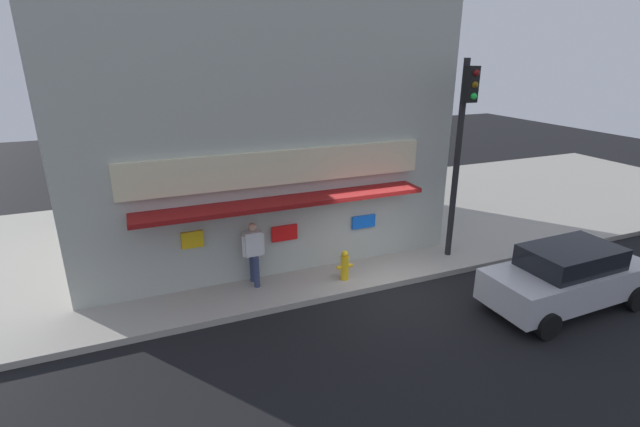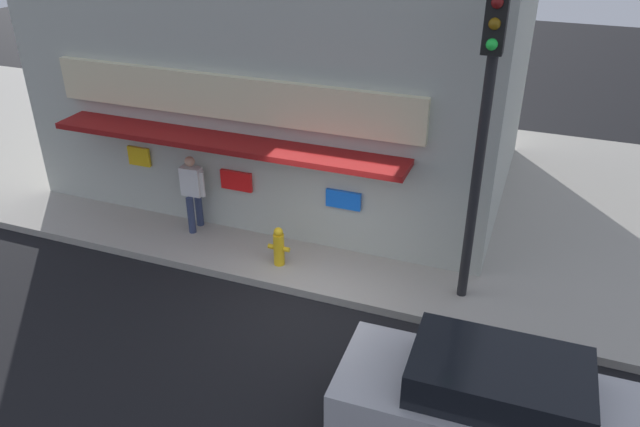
# 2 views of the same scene
# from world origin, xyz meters

# --- Properties ---
(ground_plane) EXTENTS (58.34, 58.34, 0.00)m
(ground_plane) POSITION_xyz_m (0.00, 0.00, 0.00)
(ground_plane) COLOR black
(sidewalk) EXTENTS (38.89, 10.41, 0.17)m
(sidewalk) POSITION_xyz_m (0.00, 5.21, 0.09)
(sidewalk) COLOR #A39E93
(sidewalk) RESTS_ON ground_plane
(corner_building) EXTENTS (10.71, 7.88, 7.30)m
(corner_building) POSITION_xyz_m (-2.43, 5.18, 3.82)
(corner_building) COLOR #ADB2A8
(corner_building) RESTS_ON sidewalk
(traffic_light) EXTENTS (0.32, 0.58, 5.78)m
(traffic_light) POSITION_xyz_m (2.67, 0.87, 3.85)
(traffic_light) COLOR black
(traffic_light) RESTS_ON sidewalk
(fire_hydrant) EXTENTS (0.46, 0.22, 0.85)m
(fire_hydrant) POSITION_xyz_m (-1.00, 0.69, 0.58)
(fire_hydrant) COLOR gold
(fire_hydrant) RESTS_ON sidewalk
(trash_can) EXTENTS (0.44, 0.44, 0.92)m
(trash_can) POSITION_xyz_m (1.04, 2.18, 0.63)
(trash_can) COLOR #2D2D2D
(trash_can) RESTS_ON sidewalk
(pedestrian) EXTENTS (0.61, 0.52, 1.76)m
(pedestrian) POSITION_xyz_m (-3.35, 1.37, 1.15)
(pedestrian) COLOR navy
(pedestrian) RESTS_ON sidewalk
(parked_car_silver) EXTENTS (4.35, 1.99, 1.63)m
(parked_car_silver) POSITION_xyz_m (3.62, -2.44, 0.84)
(parked_car_silver) COLOR #B7B7BC
(parked_car_silver) RESTS_ON ground_plane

